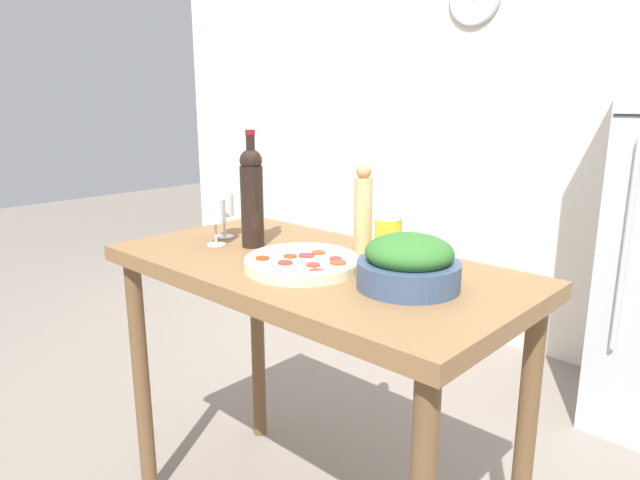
{
  "coord_description": "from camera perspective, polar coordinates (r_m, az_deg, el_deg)",
  "views": [
    {
      "loc": [
        1.12,
        -1.17,
        1.42
      ],
      "look_at": [
        0.0,
        0.03,
        1.01
      ],
      "focal_mm": 32.0,
      "sensor_mm": 36.0,
      "label": 1
    }
  ],
  "objects": [
    {
      "name": "salad_bowl",
      "position": [
        1.46,
        8.87,
        -2.36
      ],
      "size": [
        0.26,
        0.26,
        0.14
      ],
      "color": "#384C6B",
      "rests_on": "prep_counter"
    },
    {
      "name": "pepper_mill",
      "position": [
        1.77,
        4.34,
        3.03
      ],
      "size": [
        0.06,
        0.06,
        0.28
      ],
      "color": "tan",
      "rests_on": "prep_counter"
    },
    {
      "name": "wine_glass_near",
      "position": [
        1.88,
        -10.47,
        2.65
      ],
      "size": [
        0.07,
        0.07,
        0.15
      ],
      "color": "silver",
      "rests_on": "prep_counter"
    },
    {
      "name": "prep_counter",
      "position": [
        1.72,
        -0.75,
        -6.21
      ],
      "size": [
        1.27,
        0.66,
        0.95
      ],
      "color": "brown",
      "rests_on": "ground_plane"
    },
    {
      "name": "homemade_pizza",
      "position": [
        1.61,
        -1.76,
        -2.25
      ],
      "size": [
        0.33,
        0.33,
        0.04
      ],
      "color": "beige",
      "rests_on": "prep_counter"
    },
    {
      "name": "wine_bottle",
      "position": [
        1.84,
        -6.73,
        4.5
      ],
      "size": [
        0.07,
        0.07,
        0.37
      ],
      "color": "black",
      "rests_on": "prep_counter"
    },
    {
      "name": "wall_back",
      "position": [
        3.27,
        23.31,
        10.92
      ],
      "size": [
        6.4,
        0.08,
        2.6
      ],
      "color": "silver",
      "rests_on": "ground_plane"
    },
    {
      "name": "salt_canister",
      "position": [
        1.71,
        6.81,
        0.31
      ],
      "size": [
        0.08,
        0.08,
        0.13
      ],
      "color": "yellow",
      "rests_on": "prep_counter"
    },
    {
      "name": "wine_glass_far",
      "position": [
        1.99,
        -9.61,
        3.25
      ],
      "size": [
        0.07,
        0.07,
        0.15
      ],
      "color": "silver",
      "rests_on": "prep_counter"
    }
  ]
}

